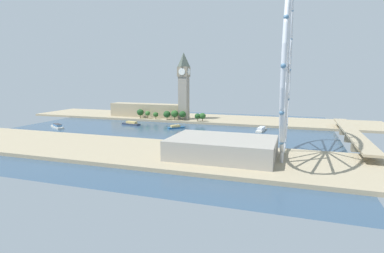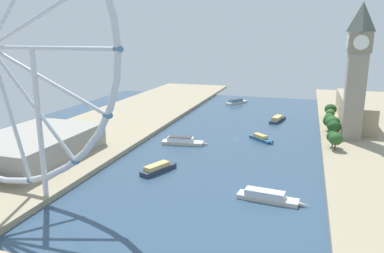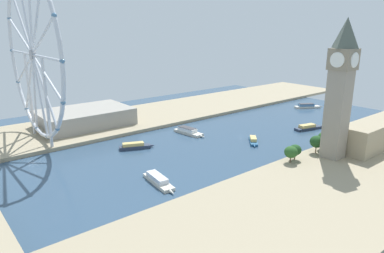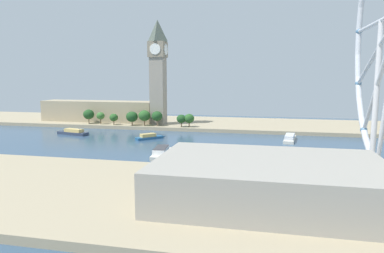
# 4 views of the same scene
# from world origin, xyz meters

# --- Properties ---
(ground_plane) EXTENTS (382.65, 382.65, 0.00)m
(ground_plane) POSITION_xyz_m (0.00, 0.00, 0.00)
(ground_plane) COLOR #334C66
(riverbank_left) EXTENTS (90.00, 520.00, 3.00)m
(riverbank_left) POSITION_xyz_m (-106.32, 0.00, 1.50)
(riverbank_left) COLOR tan
(riverbank_left) RESTS_ON ground_plane
(riverbank_right) EXTENTS (90.00, 520.00, 3.00)m
(riverbank_right) POSITION_xyz_m (106.32, 0.00, 1.50)
(riverbank_right) COLOR tan
(riverbank_right) RESTS_ON ground_plane
(clock_tower) EXTENTS (15.79, 15.79, 94.03)m
(clock_tower) POSITION_xyz_m (-81.05, -6.22, 51.95)
(clock_tower) COLOR gray
(clock_tower) RESTS_ON riverbank_left
(tree_row_embankment) EXTENTS (12.72, 106.03, 13.79)m
(tree_row_embankment) POSITION_xyz_m (-69.04, -22.21, 11.12)
(tree_row_embankment) COLOR #513823
(tree_row_embankment) RESTS_ON riverbank_left
(ferris_wheel) EXTENTS (130.53, 3.20, 131.82)m
(ferris_wheel) POSITION_xyz_m (86.62, 139.26, 70.00)
(ferris_wheel) COLOR silver
(ferris_wheel) RESTS_ON riverbank_right
(riverside_hall) EXTENTS (53.55, 79.91, 14.89)m
(riverside_hall) POSITION_xyz_m (107.16, 94.93, 10.45)
(riverside_hall) COLOR gray
(riverside_hall) RESTS_ON riverbank_right
(tour_boat_0) EXTENTS (33.79, 10.37, 4.91)m
(tour_boat_0) POSITION_xyz_m (-34.71, 109.09, 2.05)
(tour_boat_0) COLOR beige
(tour_boat_0) RESTS_ON ground_plane
(tour_boat_1) EXTENTS (20.38, 19.63, 4.35)m
(tour_boat_1) POSITION_xyz_m (-19.46, 6.14, 1.73)
(tour_boat_1) COLOR #235684
(tour_boat_1) RESTS_ON ground_plane
(tour_boat_2) EXTENTS (34.33, 11.89, 5.60)m
(tour_boat_2) POSITION_xyz_m (32.85, 32.00, 2.29)
(tour_boat_2) COLOR beige
(tour_boat_2) RESTS_ON ground_plane
(tour_boat_3) EXTENTS (14.93, 27.09, 5.00)m
(tour_boat_3) POSITION_xyz_m (28.40, 88.24, 2.13)
(tour_boat_3) COLOR #2D384C
(tour_boat_3) RESTS_ON ground_plane
(tour_boat_4) EXTENTS (13.11, 32.17, 4.85)m
(tour_boat_4) POSITION_xyz_m (-26.07, -61.70, 1.97)
(tour_boat_4) COLOR #2D384C
(tour_boat_4) RESTS_ON ground_plane
(tour_boat_5) EXTENTS (21.63, 31.60, 5.24)m
(tour_boat_5) POSITION_xyz_m (24.94, -137.72, 2.13)
(tour_boat_5) COLOR beige
(tour_boat_5) RESTS_ON ground_plane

